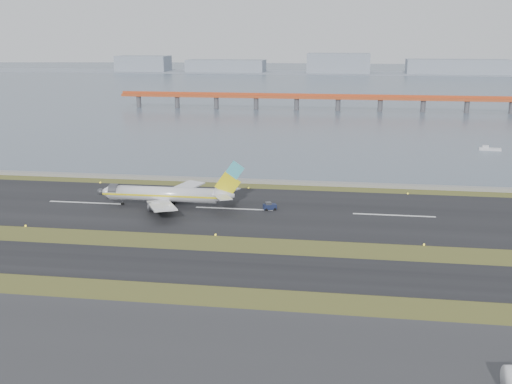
# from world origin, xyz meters

# --- Properties ---
(ground) EXTENTS (1000.00, 1000.00, 0.00)m
(ground) POSITION_xyz_m (0.00, 0.00, 0.00)
(ground) COLOR #3F4D1B
(ground) RESTS_ON ground
(apron_strip) EXTENTS (1000.00, 50.00, 0.10)m
(apron_strip) POSITION_xyz_m (0.00, -55.00, 0.05)
(apron_strip) COLOR #2E2E31
(apron_strip) RESTS_ON ground
(taxiway_strip) EXTENTS (1000.00, 18.00, 0.10)m
(taxiway_strip) POSITION_xyz_m (0.00, -12.00, 0.05)
(taxiway_strip) COLOR black
(taxiway_strip) RESTS_ON ground
(runway_strip) EXTENTS (1000.00, 45.00, 0.10)m
(runway_strip) POSITION_xyz_m (0.00, 30.00, 0.05)
(runway_strip) COLOR black
(runway_strip) RESTS_ON ground
(seawall) EXTENTS (1000.00, 2.50, 1.00)m
(seawall) POSITION_xyz_m (0.00, 60.00, 0.50)
(seawall) COLOR gray
(seawall) RESTS_ON ground
(bay_water) EXTENTS (1400.00, 800.00, 1.30)m
(bay_water) POSITION_xyz_m (0.00, 460.00, 0.00)
(bay_water) COLOR #445462
(bay_water) RESTS_ON ground
(red_pier) EXTENTS (260.00, 5.00, 10.20)m
(red_pier) POSITION_xyz_m (20.00, 250.00, 7.28)
(red_pier) COLOR #AE431D
(red_pier) RESTS_ON ground
(far_shoreline) EXTENTS (1400.00, 80.00, 60.50)m
(far_shoreline) POSITION_xyz_m (13.62, 620.00, 6.07)
(far_shoreline) COLOR gray
(far_shoreline) RESTS_ON ground
(airliner) EXTENTS (38.52, 32.89, 12.80)m
(airliner) POSITION_xyz_m (-16.91, 29.01, 3.46)
(airliner) COLOR silver
(airliner) RESTS_ON ground
(pushback_tug) EXTENTS (3.72, 2.90, 2.10)m
(pushback_tug) POSITION_xyz_m (9.04, 30.42, 1.02)
(pushback_tug) COLOR #151D3C
(pushback_tug) RESTS_ON ground
(workboat_near) EXTENTS (8.27, 3.62, 1.94)m
(workboat_near) POSITION_xyz_m (81.14, 127.94, 0.61)
(workboat_near) COLOR silver
(workboat_near) RESTS_ON ground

